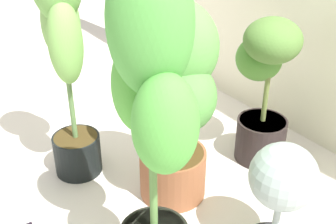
{
  "coord_description": "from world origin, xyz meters",
  "views": [
    {
      "loc": [
        1.1,
        -0.69,
        1.14
      ],
      "look_at": [
        0.01,
        0.1,
        0.36
      ],
      "focal_mm": 47.04,
      "sensor_mm": 36.0,
      "label": 1
    }
  ],
  "objects_px": {
    "potted_plant_back_center": "(264,83)",
    "floor_fan": "(282,183)",
    "potted_plant_front_left": "(64,44)",
    "potted_plant_center": "(174,89)",
    "potted_plant_front_right": "(152,112)"
  },
  "relations": [
    {
      "from": "potted_plant_front_left",
      "to": "floor_fan",
      "type": "distance_m",
      "value": 0.89
    },
    {
      "from": "potted_plant_center",
      "to": "potted_plant_front_left",
      "type": "xyz_separation_m",
      "value": [
        -0.35,
        -0.23,
        0.11
      ]
    },
    {
      "from": "potted_plant_center",
      "to": "floor_fan",
      "type": "height_order",
      "value": "potted_plant_center"
    },
    {
      "from": "potted_plant_front_right",
      "to": "potted_plant_front_left",
      "type": "bearing_deg",
      "value": 177.02
    },
    {
      "from": "potted_plant_back_center",
      "to": "floor_fan",
      "type": "bearing_deg",
      "value": -40.02
    },
    {
      "from": "potted_plant_center",
      "to": "floor_fan",
      "type": "xyz_separation_m",
      "value": [
        0.42,
        0.1,
        -0.18
      ]
    },
    {
      "from": "potted_plant_center",
      "to": "potted_plant_back_center",
      "type": "xyz_separation_m",
      "value": [
        0.01,
        0.45,
        -0.1
      ]
    },
    {
      "from": "potted_plant_center",
      "to": "potted_plant_front_right",
      "type": "height_order",
      "value": "potted_plant_front_right"
    },
    {
      "from": "potted_plant_front_right",
      "to": "floor_fan",
      "type": "relative_size",
      "value": 2.45
    },
    {
      "from": "potted_plant_center",
      "to": "potted_plant_back_center",
      "type": "relative_size",
      "value": 1.22
    },
    {
      "from": "potted_plant_back_center",
      "to": "potted_plant_front_right",
      "type": "xyz_separation_m",
      "value": [
        0.25,
        -0.71,
        0.22
      ]
    },
    {
      "from": "floor_fan",
      "to": "potted_plant_front_right",
      "type": "bearing_deg",
      "value": -161.98
    },
    {
      "from": "floor_fan",
      "to": "potted_plant_back_center",
      "type": "bearing_deg",
      "value": 91.94
    },
    {
      "from": "potted_plant_back_center",
      "to": "floor_fan",
      "type": "distance_m",
      "value": 0.54
    },
    {
      "from": "potted_plant_back_center",
      "to": "floor_fan",
      "type": "relative_size",
      "value": 1.55
    }
  ]
}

